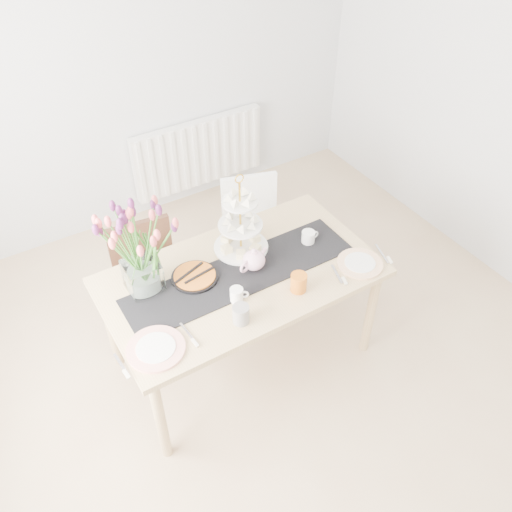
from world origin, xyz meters
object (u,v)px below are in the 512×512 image
cake_stand (241,231)px  tart_tin (195,277)px  chair_brown (148,274)px  chair_white (253,224)px  plate_right (360,264)px  teapot (254,260)px  cream_jug (308,237)px  radiator (199,153)px  plate_left (156,349)px  dining_table (241,284)px  mug_orange (299,283)px  mug_grey (241,314)px  tulip_vase (135,238)px  mug_white (237,295)px

cake_stand → tart_tin: size_ratio=1.81×
chair_brown → chair_white: chair_brown is taller
cake_stand → plate_right: size_ratio=1.79×
teapot → cream_jug: bearing=-12.3°
radiator → plate_left: size_ratio=3.99×
dining_table → plate_right: 0.71m
teapot → plate_left: teapot is taller
chair_brown → mug_orange: mug_orange is taller
mug_grey → plate_left: (-0.46, 0.06, -0.05)m
cream_jug → tart_tin: cream_jug is taller
tulip_vase → cake_stand: tulip_vase is taller
chair_white → tart_tin: 0.96m
teapot → chair_brown: bearing=113.8°
tart_tin → mug_grey: size_ratio=2.50×
mug_grey → mug_white: size_ratio=1.23×
radiator → teapot: teapot is taller
radiator → tart_tin: size_ratio=4.44×
tulip_vase → mug_white: (0.40, -0.36, -0.33)m
dining_table → mug_orange: size_ratio=14.44×
tulip_vase → cream_jug: (1.02, -0.16, -0.33)m
teapot → cream_jug: size_ratio=2.60×
radiator → cream_jug: size_ratio=14.54×
plate_left → plate_right: plate_left is taller
cake_stand → plate_left: cake_stand is taller
chair_brown → chair_white: bearing=14.1°
tulip_vase → plate_left: bearing=-105.9°
teapot → tart_tin: size_ratio=0.79×
chair_brown → teapot: size_ratio=3.87×
cake_stand → mug_orange: size_ratio=4.41×
dining_table → chair_brown: 0.71m
chair_brown → tart_tin: chair_brown is taller
plate_right → chair_white: bearing=99.6°
teapot → plate_right: (0.56, -0.30, -0.06)m
tart_tin → teapot: bearing=-17.1°
tulip_vase → radiator: bearing=54.7°
tulip_vase → chair_brown: bearing=69.4°
tulip_vase → plate_left: tulip_vase is taller
mug_orange → radiator: bearing=15.1°
chair_brown → tulip_vase: tulip_vase is taller
cake_stand → mug_grey: 0.59m
plate_right → mug_orange: bearing=177.5°
mug_orange → teapot: bearing=49.9°
tulip_vase → cream_jug: bearing=-8.7°
chair_brown → mug_grey: size_ratio=7.69×
chair_white → cake_stand: size_ratio=1.68×
mug_grey → plate_right: mug_grey is taller
dining_table → plate_right: plate_right is taller
chair_white → teapot: size_ratio=3.82×
tulip_vase → mug_white: 0.63m
chair_white → mug_grey: (-0.66, -0.98, 0.33)m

